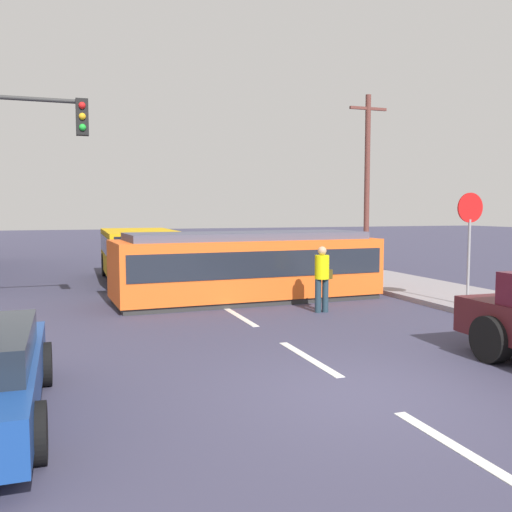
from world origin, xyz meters
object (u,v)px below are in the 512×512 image
city_bus (140,252)px  pedestrian_crossing (322,275)px  streetcar_tram (247,265)px  stop_sign (470,225)px  utility_pole_mid (367,178)px  traffic_light_mast (2,159)px

city_bus → pedestrian_crossing: bearing=-66.1°
streetcar_tram → city_bus: size_ratio=1.27×
city_bus → stop_sign: 11.45m
streetcar_tram → pedestrian_crossing: streetcar_tram is taller
streetcar_tram → stop_sign: 6.06m
city_bus → utility_pole_mid: 10.82m
pedestrian_crossing → utility_pole_mid: (6.77, 9.56, 3.06)m
city_bus → traffic_light_mast: size_ratio=1.13×
pedestrian_crossing → traffic_light_mast: 7.99m
traffic_light_mast → utility_pole_mid: 16.48m
stop_sign → traffic_light_mast: (-11.07, 2.14, 1.52)m
streetcar_tram → traffic_light_mast: bearing=-168.4°
pedestrian_crossing → stop_sign: size_ratio=0.58×
utility_pole_mid → streetcar_tram: bearing=-138.2°
pedestrian_crossing → stop_sign: bearing=-14.8°
streetcar_tram → pedestrian_crossing: bearing=-64.1°
city_bus → utility_pole_mid: size_ratio=0.78×
traffic_light_mast → pedestrian_crossing: bearing=-9.0°
stop_sign → traffic_light_mast: traffic_light_mast is taller
utility_pole_mid → stop_sign: bearing=-106.4°
streetcar_tram → stop_sign: (4.86, -3.41, 1.19)m
pedestrian_crossing → stop_sign: stop_sign is taller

